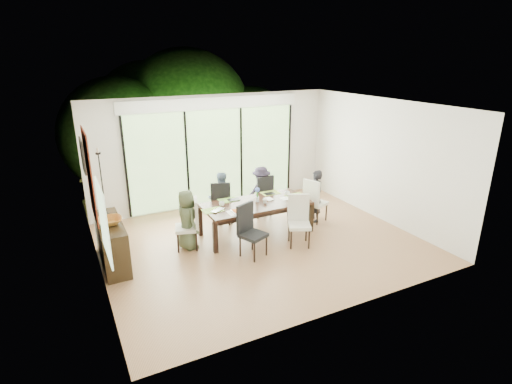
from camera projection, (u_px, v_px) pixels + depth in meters
name	position (u px, v px, depth m)	size (l,w,h in m)	color
floor	(262.00, 243.00, 7.99)	(6.00, 5.00, 0.01)	brown
ceiling	(262.00, 106.00, 7.10)	(6.00, 5.00, 0.01)	white
wall_back	(214.00, 151.00, 9.66)	(6.00, 0.02, 2.70)	silver
wall_front	(347.00, 227.00, 5.43)	(6.00, 0.02, 2.70)	white
wall_left	(92.00, 204.00, 6.26)	(0.02, 5.00, 2.70)	white
wall_right	(382.00, 160.00, 8.83)	(0.02, 5.00, 2.70)	beige
glass_doors	(215.00, 158.00, 9.68)	(4.20, 0.02, 2.30)	#598C3F
blinds_header	(213.00, 103.00, 9.24)	(4.40, 0.06, 0.28)	white
mullion_a	(126.00, 168.00, 8.77)	(0.05, 0.04, 2.30)	black
mullion_b	(187.00, 161.00, 9.37)	(0.05, 0.04, 2.30)	black
mullion_c	(241.00, 155.00, 9.97)	(0.05, 0.04, 2.30)	black
mullion_d	(289.00, 149.00, 10.56)	(0.05, 0.04, 2.30)	black
side_window	(104.00, 222.00, 5.22)	(0.02, 0.90, 1.00)	#8CAD7F
deck	(204.00, 195.00, 10.87)	(6.00, 1.80, 0.10)	brown
rail_top	(193.00, 167.00, 11.35)	(6.00, 0.08, 0.06)	brown
foliage_left	(119.00, 135.00, 11.13)	(3.20, 3.20, 3.20)	#14380F
foliage_mid	(187.00, 114.00, 12.46)	(4.00, 4.00, 4.00)	#14380F
foliage_right	(250.00, 131.00, 12.73)	(2.80, 2.80, 2.80)	#14380F
foliage_far	(151.00, 119.00, 12.68)	(3.60, 3.60, 3.60)	#14380F
table_top	(256.00, 204.00, 8.21)	(2.19, 1.00, 0.05)	black
table_apron	(256.00, 208.00, 8.23)	(2.01, 0.82, 0.09)	black
table_leg_fl	(215.00, 237.00, 7.50)	(0.08, 0.08, 0.63)	black
table_leg_fr	(311.00, 217.00, 8.42)	(0.08, 0.08, 0.63)	black
table_leg_bl	(200.00, 221.00, 8.22)	(0.08, 0.08, 0.63)	black
table_leg_br	(290.00, 204.00, 9.14)	(0.08, 0.08, 0.63)	black
chair_left_end	(186.00, 224.00, 7.62)	(0.42, 0.42, 1.00)	silver
chair_right_end	(316.00, 200.00, 8.90)	(0.42, 0.42, 1.00)	white
chair_far_left	(221.00, 202.00, 8.78)	(0.42, 0.42, 1.00)	black
chair_far_right	(261.00, 195.00, 9.21)	(0.42, 0.42, 1.00)	black
chair_near_left	(253.00, 231.00, 7.31)	(0.42, 0.42, 1.00)	black
chair_near_right	(299.00, 221.00, 7.74)	(0.42, 0.42, 1.00)	silver
person_left_end	(187.00, 220.00, 7.60)	(0.55, 0.35, 1.18)	#455136
person_right_end	(316.00, 196.00, 8.86)	(0.55, 0.35, 1.18)	black
person_far_left	(221.00, 198.00, 8.74)	(0.55, 0.35, 1.18)	slate
person_far_right	(261.00, 191.00, 9.16)	(0.55, 0.35, 1.18)	#221C2A
placemat_left	(213.00, 210.00, 7.79)	(0.40, 0.29, 0.01)	olive
placemat_right	(295.00, 196.00, 8.60)	(0.40, 0.29, 0.01)	#8BB23F
placemat_far_l	(228.00, 200.00, 8.34)	(0.40, 0.29, 0.01)	#72AA3C
placemat_far_r	(270.00, 193.00, 8.77)	(0.40, 0.29, 0.01)	#99B33F
placemat_paper	(238.00, 212.00, 7.71)	(0.40, 0.29, 0.01)	white
tablet_far_l	(234.00, 200.00, 8.34)	(0.24, 0.16, 0.01)	black
tablet_far_r	(269.00, 194.00, 8.70)	(0.22, 0.16, 0.01)	black
papers	(287.00, 198.00, 8.45)	(0.27, 0.20, 0.00)	white
platter_base	(238.00, 211.00, 7.70)	(0.24, 0.24, 0.02)	white
platter_snacks	(238.00, 210.00, 7.70)	(0.18, 0.18, 0.01)	#DD5C1A
vase	(257.00, 199.00, 8.24)	(0.07, 0.07, 0.11)	silver
hyacinth_stems	(257.00, 194.00, 8.21)	(0.04, 0.04, 0.15)	#337226
hyacinth_blooms	(257.00, 190.00, 8.18)	(0.10, 0.10, 0.10)	#546CD3
laptop	(220.00, 211.00, 7.75)	(0.30, 0.19, 0.02)	silver
cup_a	(222.00, 204.00, 8.01)	(0.11, 0.11, 0.09)	white
cup_b	(265.00, 201.00, 8.16)	(0.09, 0.09, 0.08)	white
cup_c	(287.00, 193.00, 8.61)	(0.11, 0.11, 0.09)	white
book	(266.00, 200.00, 8.34)	(0.15, 0.20, 0.02)	white
sideboard	(112.00, 243.00, 7.07)	(0.41, 1.44, 0.81)	black
bowl	(109.00, 221.00, 6.84)	(0.43, 0.43, 0.10)	#986221
candlestick_base	(106.00, 214.00, 7.23)	(0.09, 0.09, 0.04)	black
candlestick_shaft	(102.00, 184.00, 7.04)	(0.02, 0.02, 1.13)	black
candlestick_pan	(98.00, 153.00, 6.86)	(0.09, 0.09, 0.03)	black
candle	(98.00, 150.00, 6.84)	(0.03, 0.03, 0.09)	silver
tapestry	(89.00, 176.00, 6.50)	(0.02, 1.00, 1.50)	maroon
art_frame	(82.00, 156.00, 7.58)	(0.03, 0.55, 0.65)	black
art_canvas	(84.00, 155.00, 7.59)	(0.01, 0.45, 0.55)	#18484D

